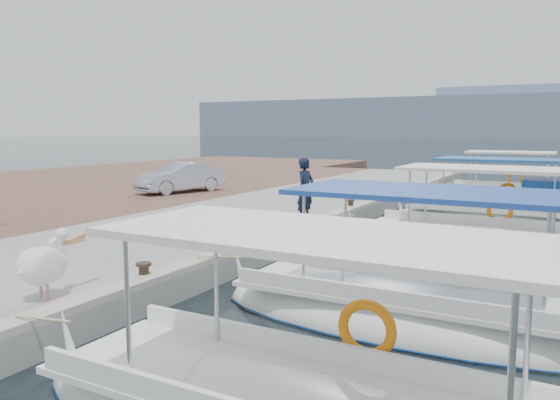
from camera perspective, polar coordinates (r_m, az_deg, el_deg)
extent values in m
plane|color=black|center=(12.75, -1.96, -7.03)|extent=(400.00, 400.00, 0.00)
cube|color=gray|center=(18.41, -2.06, -1.75)|extent=(6.00, 40.00, 0.50)
cube|color=#AAA296|center=(17.13, 5.96, -1.43)|extent=(0.44, 40.00, 0.12)
cube|color=brown|center=(21.38, -13.65, -0.68)|extent=(4.00, 40.00, 0.50)
cube|color=gray|center=(211.32, 10.54, 8.31)|extent=(140.00, 40.00, 14.00)
cube|color=white|center=(5.71, 2.53, -19.98)|extent=(5.71, 1.71, 0.08)
cube|color=white|center=(5.09, 4.40, -3.77)|extent=(4.18, 1.83, 0.08)
cylinder|color=silver|center=(5.68, -15.61, -11.63)|extent=(0.05, 0.05, 1.60)
torus|color=orange|center=(6.22, 9.06, -13.16)|extent=(0.68, 0.12, 0.68)
ellipsoid|color=white|center=(9.40, 13.78, -12.25)|extent=(7.00, 2.36, 1.30)
ellipsoid|color=#14448F|center=(9.40, 13.77, -12.36)|extent=(7.04, 2.40, 0.22)
cube|color=white|center=(9.24, 13.87, -9.32)|extent=(5.74, 2.03, 0.08)
cube|color=#1F459E|center=(8.87, 15.29, 0.76)|extent=(4.20, 2.17, 0.08)
cylinder|color=silver|center=(8.77, 2.49, -4.62)|extent=(0.05, 0.05, 1.60)
torus|color=orange|center=(10.12, 17.24, -5.34)|extent=(0.68, 0.12, 0.68)
ellipsoid|color=white|center=(14.95, 20.15, -5.13)|extent=(7.26, 2.31, 1.30)
ellipsoid|color=#14448F|center=(14.95, 20.15, -5.21)|extent=(7.30, 2.36, 0.22)
cube|color=white|center=(14.85, 20.24, -3.25)|extent=(5.95, 1.99, 0.08)
cube|color=white|center=(14.62, 21.23, 3.03)|extent=(4.36, 2.13, 0.08)
cylinder|color=silver|center=(14.22, 13.34, -0.18)|extent=(0.05, 0.05, 1.60)
torus|color=orange|center=(15.82, 21.98, -1.05)|extent=(0.68, 0.12, 0.68)
ellipsoid|color=white|center=(19.60, 21.31, -2.29)|extent=(6.61, 2.25, 1.30)
ellipsoid|color=#14448F|center=(19.61, 21.31, -2.35)|extent=(6.64, 2.30, 0.22)
cube|color=white|center=(19.53, 21.38, -0.84)|extent=(5.42, 1.94, 0.08)
cube|color=#1D5494|center=(19.36, 22.09, 3.94)|extent=(3.97, 2.07, 0.08)
cylinder|color=silver|center=(18.85, 16.68, 1.53)|extent=(0.05, 0.05, 1.60)
torus|color=orange|center=(20.50, 22.66, 0.73)|extent=(0.68, 0.12, 0.68)
cube|color=#14448F|center=(19.33, 25.83, 0.49)|extent=(1.20, 1.58, 1.00)
ellipsoid|color=white|center=(25.77, 22.39, -0.13)|extent=(5.94, 2.04, 1.30)
ellipsoid|color=#14448F|center=(25.77, 22.39, -0.17)|extent=(5.97, 2.08, 0.22)
cube|color=white|center=(25.71, 22.45, 0.97)|extent=(4.87, 1.76, 0.08)
cube|color=white|center=(25.58, 22.96, 4.61)|extent=(3.56, 1.88, 0.08)
cylinder|color=silver|center=(25.07, 19.30, 2.81)|extent=(0.05, 0.05, 1.60)
torus|color=orange|center=(26.60, 23.37, 2.10)|extent=(0.68, 0.12, 0.68)
cylinder|color=black|center=(10.07, -14.04, -7.35)|extent=(0.18, 0.18, 0.30)
cylinder|color=black|center=(10.03, -14.07, -6.52)|extent=(0.28, 0.28, 0.05)
cylinder|color=black|center=(14.05, -0.08, -2.95)|extent=(0.18, 0.18, 0.30)
cylinder|color=black|center=(14.03, -0.08, -2.35)|extent=(0.28, 0.28, 0.05)
cylinder|color=black|center=(18.54, 7.39, -0.49)|extent=(0.18, 0.18, 0.30)
cylinder|color=black|center=(18.52, 7.40, -0.03)|extent=(0.28, 0.28, 0.05)
cylinder|color=black|center=(23.23, 11.89, 1.00)|extent=(0.18, 0.18, 0.30)
cylinder|color=black|center=(23.22, 11.90, 1.37)|extent=(0.28, 0.28, 0.05)
cylinder|color=tan|center=(9.58, -23.71, -8.42)|extent=(0.05, 0.05, 0.33)
cylinder|color=tan|center=(9.45, -23.12, -8.60)|extent=(0.05, 0.05, 0.33)
ellipsoid|color=white|center=(9.42, -23.53, -6.35)|extent=(0.51, 0.80, 0.62)
cylinder|color=white|center=(9.53, -22.21, -4.52)|extent=(0.14, 0.29, 0.33)
sphere|color=white|center=(9.55, -21.81, -3.31)|extent=(0.20, 0.20, 0.20)
cone|color=#EAA566|center=(9.75, -20.34, -3.60)|extent=(0.12, 0.60, 0.24)
imported|color=black|center=(15.85, 2.69, 1.07)|extent=(0.53, 0.73, 1.86)
imported|color=#A9AEC1|center=(23.71, -10.37, 2.33)|extent=(2.43, 4.06, 1.26)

